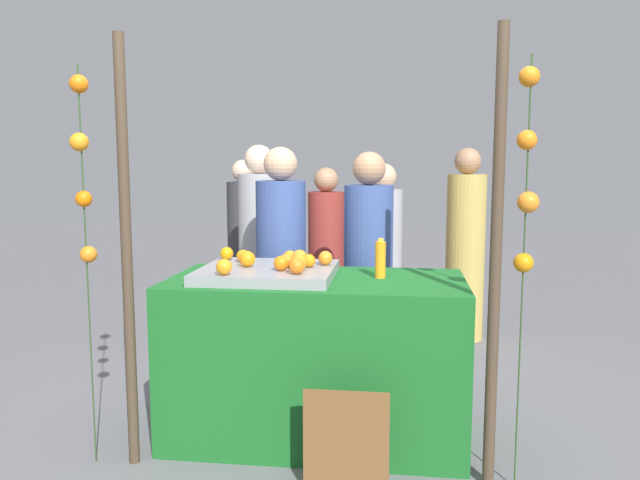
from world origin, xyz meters
name	(u,v)px	position (x,y,z in m)	size (l,w,h in m)	color
ground_plane	(317,434)	(0.00, 0.00, 0.00)	(24.00, 24.00, 0.00)	slate
stall_counter	(317,357)	(0.00, 0.00, 0.46)	(1.67, 0.84, 0.93)	#196023
orange_tray	(268,272)	(-0.28, -0.02, 0.96)	(0.75, 0.67, 0.06)	gray
orange_0	(243,256)	(-0.46, 0.14, 1.03)	(0.08, 0.08, 0.08)	orange
orange_1	(290,257)	(-0.17, 0.12, 1.03)	(0.08, 0.08, 0.08)	orange
orange_2	(281,263)	(-0.18, -0.12, 1.03)	(0.08, 0.08, 0.08)	orange
orange_3	(227,254)	(-0.58, 0.21, 1.03)	(0.08, 0.08, 0.08)	orange
orange_4	(325,258)	(0.04, 0.10, 1.03)	(0.08, 0.08, 0.08)	orange
orange_5	(309,261)	(-0.05, 0.01, 1.03)	(0.08, 0.08, 0.08)	orange
orange_6	(300,258)	(-0.11, 0.07, 1.04)	(0.09, 0.09, 0.09)	orange
orange_7	(224,267)	(-0.45, -0.29, 1.03)	(0.09, 0.09, 0.09)	orange
orange_8	(247,259)	(-0.40, -0.02, 1.03)	(0.09, 0.09, 0.09)	orange
orange_9	(299,262)	(-0.08, -0.10, 1.03)	(0.09, 0.09, 0.09)	orange
orange_10	(287,260)	(-0.17, -0.01, 1.03)	(0.08, 0.08, 0.08)	orange
orange_11	(297,266)	(-0.08, -0.21, 1.03)	(0.09, 0.09, 0.09)	orange
juice_bottle	(380,259)	(0.36, 0.06, 1.04)	(0.06, 0.06, 0.23)	orange
chalkboard_sign	(346,443)	(0.23, -0.62, 0.25)	(0.41, 0.03, 0.52)	brown
vendor_left	(281,279)	(-0.34, 0.69, 0.79)	(0.34, 0.34, 1.69)	#384C8C
vendor_right	(368,282)	(0.25, 0.74, 0.77)	(0.33, 0.33, 1.65)	#384C8C
crowd_person_0	(326,263)	(-0.17, 1.83, 0.72)	(0.31, 0.31, 1.54)	maroon
crowd_person_1	(260,258)	(-0.67, 1.50, 0.80)	(0.35, 0.35, 1.73)	#99999E
crowd_person_2	(465,251)	(1.04, 2.16, 0.80)	(0.34, 0.34, 1.71)	tan
crowd_person_3	(244,246)	(-1.08, 2.57, 0.75)	(0.32, 0.32, 1.61)	#333338
crowd_person_4	(382,266)	(0.32, 1.64, 0.73)	(0.32, 0.32, 1.58)	#99999E
canopy_post_left	(127,256)	(-0.92, -0.46, 1.11)	(0.06, 0.06, 2.22)	#473828
canopy_post_right	(495,263)	(0.92, -0.46, 1.11)	(0.06, 0.06, 2.22)	#473828
garland_strand_left	(82,169)	(-1.12, -0.48, 1.55)	(0.10, 0.10, 2.07)	#2D4C23
garland_strand_right	(527,176)	(1.04, -0.46, 1.52)	(0.11, 0.11, 2.07)	#2D4C23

